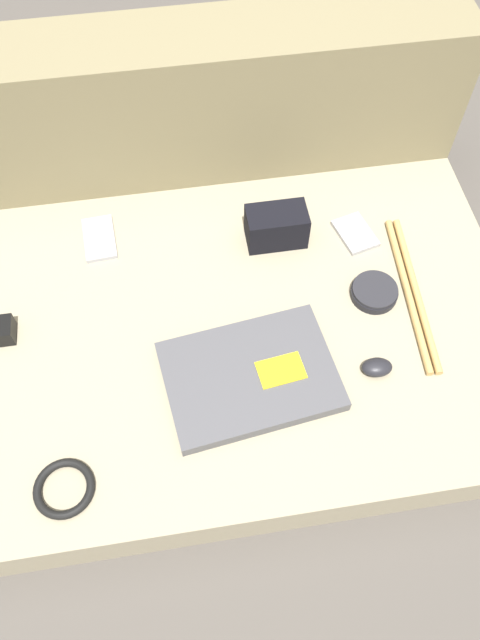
{
  "coord_description": "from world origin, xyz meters",
  "views": [
    {
      "loc": [
        -0.1,
        -0.66,
        1.22
      ],
      "look_at": [
        0.0,
        0.0,
        0.13
      ],
      "focal_mm": 35.0,
      "sensor_mm": 36.0,
      "label": 1
    }
  ],
  "objects_px": {
    "laptop": "(251,376)",
    "charger_brick": "(4,330)",
    "speaker_puck": "(374,292)",
    "phone_silver": "(355,234)",
    "camera_pouch": "(276,226)",
    "computer_mouse": "(377,367)",
    "phone_black": "(99,238)"
  },
  "relations": [
    {
      "from": "laptop",
      "to": "phone_silver",
      "type": "height_order",
      "value": "laptop"
    },
    {
      "from": "phone_silver",
      "to": "computer_mouse",
      "type": "bearing_deg",
      "value": -112.26
    },
    {
      "from": "speaker_puck",
      "to": "laptop",
      "type": "bearing_deg",
      "value": -151.95
    },
    {
      "from": "laptop",
      "to": "phone_black",
      "type": "height_order",
      "value": "laptop"
    },
    {
      "from": "laptop",
      "to": "camera_pouch",
      "type": "bearing_deg",
      "value": 64.15
    },
    {
      "from": "speaker_puck",
      "to": "computer_mouse",
      "type": "bearing_deg",
      "value": -103.87
    },
    {
      "from": "charger_brick",
      "to": "phone_silver",
      "type": "bearing_deg",
      "value": 10.73
    },
    {
      "from": "computer_mouse",
      "to": "camera_pouch",
      "type": "height_order",
      "value": "camera_pouch"
    },
    {
      "from": "speaker_puck",
      "to": "phone_silver",
      "type": "relative_size",
      "value": 0.85
    },
    {
      "from": "speaker_puck",
      "to": "camera_pouch",
      "type": "height_order",
      "value": "camera_pouch"
    },
    {
      "from": "speaker_puck",
      "to": "phone_silver",
      "type": "bearing_deg",
      "value": 89.25
    },
    {
      "from": "camera_pouch",
      "to": "charger_brick",
      "type": "height_order",
      "value": "camera_pouch"
    },
    {
      "from": "laptop",
      "to": "charger_brick",
      "type": "relative_size",
      "value": 6.74
    },
    {
      "from": "computer_mouse",
      "to": "phone_black",
      "type": "distance_m",
      "value": 0.68
    },
    {
      "from": "phone_black",
      "to": "phone_silver",
      "type": "bearing_deg",
      "value": -11.14
    },
    {
      "from": "speaker_puck",
      "to": "camera_pouch",
      "type": "relative_size",
      "value": 0.75
    },
    {
      "from": "computer_mouse",
      "to": "laptop",
      "type": "bearing_deg",
      "value": 179.23
    },
    {
      "from": "laptop",
      "to": "speaker_puck",
      "type": "xyz_separation_m",
      "value": [
        0.29,
        0.16,
        -0.0
      ]
    },
    {
      "from": "camera_pouch",
      "to": "charger_brick",
      "type": "bearing_deg",
      "value": -164.58
    },
    {
      "from": "speaker_puck",
      "to": "charger_brick",
      "type": "distance_m",
      "value": 0.77
    },
    {
      "from": "laptop",
      "to": "phone_black",
      "type": "bearing_deg",
      "value": 117.82
    },
    {
      "from": "charger_brick",
      "to": "laptop",
      "type": "bearing_deg",
      "value": -20.13
    },
    {
      "from": "laptop",
      "to": "phone_black",
      "type": "xyz_separation_m",
      "value": [
        -0.28,
        0.4,
        -0.01
      ]
    },
    {
      "from": "computer_mouse",
      "to": "speaker_puck",
      "type": "xyz_separation_m",
      "value": [
        0.04,
        0.18,
        -0.0
      ]
    },
    {
      "from": "laptop",
      "to": "camera_pouch",
      "type": "xyz_separation_m",
      "value": [
        0.11,
        0.34,
        0.03
      ]
    },
    {
      "from": "laptop",
      "to": "charger_brick",
      "type": "bearing_deg",
      "value": 152.52
    },
    {
      "from": "laptop",
      "to": "camera_pouch",
      "type": "distance_m",
      "value": 0.36
    },
    {
      "from": "laptop",
      "to": "phone_silver",
      "type": "distance_m",
      "value": 0.44
    },
    {
      "from": "laptop",
      "to": "phone_silver",
      "type": "bearing_deg",
      "value": 40.25
    },
    {
      "from": "phone_silver",
      "to": "charger_brick",
      "type": "distance_m",
      "value": 0.79
    },
    {
      "from": "phone_silver",
      "to": "charger_brick",
      "type": "relative_size",
      "value": 2.23
    },
    {
      "from": "phone_black",
      "to": "camera_pouch",
      "type": "height_order",
      "value": "camera_pouch"
    }
  ]
}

